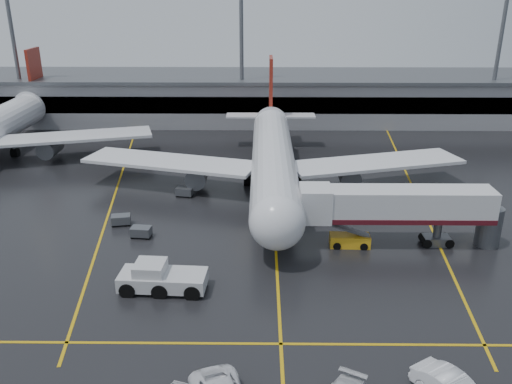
{
  "coord_description": "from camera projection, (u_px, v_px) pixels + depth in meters",
  "views": [
    {
      "loc": [
        -1.46,
        -53.66,
        24.01
      ],
      "look_at": [
        -2.0,
        -2.0,
        4.0
      ],
      "focal_mm": 37.22,
      "sensor_mm": 36.0,
      "label": 1
    }
  ],
  "objects": [
    {
      "name": "ground",
      "position": [
        274.0,
        219.0,
        58.7
      ],
      "size": [
        220.0,
        220.0,
        0.0
      ],
      "primitive_type": "plane",
      "color": "black",
      "rests_on": "ground"
    },
    {
      "name": "apron_line_centre",
      "position": [
        274.0,
        219.0,
        58.69
      ],
      "size": [
        0.25,
        90.0,
        0.02
      ],
      "primitive_type": "cube",
      "color": "gold",
      "rests_on": "ground"
    },
    {
      "name": "apron_line_stop",
      "position": [
        281.0,
        344.0,
        38.18
      ],
      "size": [
        60.0,
        0.25,
        0.02
      ],
      "primitive_type": "cube",
      "color": "gold",
      "rests_on": "ground"
    },
    {
      "name": "apron_line_left",
      "position": [
        117.0,
        187.0,
        68.21
      ],
      "size": [
        9.99,
        69.35,
        0.02
      ],
      "primitive_type": "cube",
      "rotation": [
        0.0,
        0.0,
        0.14
      ],
      "color": "gold",
      "rests_on": "ground"
    },
    {
      "name": "apron_line_right",
      "position": [
        413.0,
        188.0,
        67.84
      ],
      "size": [
        7.57,
        69.64,
        0.02
      ],
      "primitive_type": "cube",
      "rotation": [
        0.0,
        0.0,
        -0.1
      ],
      "color": "gold",
      "rests_on": "ground"
    },
    {
      "name": "terminal",
      "position": [
        269.0,
        97.0,
        101.83
      ],
      "size": [
        122.0,
        19.0,
        8.6
      ],
      "color": "gray",
      "rests_on": "ground"
    },
    {
      "name": "light_mast_left",
      "position": [
        14.0,
        45.0,
        93.07
      ],
      "size": [
        3.0,
        1.2,
        25.45
      ],
      "color": "#595B60",
      "rests_on": "ground"
    },
    {
      "name": "light_mast_mid",
      "position": [
        241.0,
        45.0,
        92.68
      ],
      "size": [
        3.0,
        1.2,
        25.45
      ],
      "color": "#595B60",
      "rests_on": "ground"
    },
    {
      "name": "light_mast_right",
      "position": [
        500.0,
        46.0,
        92.24
      ],
      "size": [
        3.0,
        1.2,
        25.45
      ],
      "color": "#595B60",
      "rests_on": "ground"
    },
    {
      "name": "main_airliner",
      "position": [
        273.0,
        157.0,
        66.22
      ],
      "size": [
        48.8,
        45.6,
        14.1
      ],
      "color": "silver",
      "rests_on": "ground"
    },
    {
      "name": "jet_bridge",
      "position": [
        398.0,
        208.0,
        51.57
      ],
      "size": [
        19.9,
        3.4,
        6.05
      ],
      "color": "silver",
      "rests_on": "ground"
    },
    {
      "name": "pushback_tractor",
      "position": [
        161.0,
        279.0,
        44.73
      ],
      "size": [
        7.47,
        3.54,
        2.61
      ],
      "color": "silver",
      "rests_on": "ground"
    },
    {
      "name": "belt_loader",
      "position": [
        350.0,
        240.0,
        52.43
      ],
      "size": [
        3.98,
        1.97,
        2.48
      ],
      "color": "gold",
      "rests_on": "ground"
    },
    {
      "name": "baggage_cart_a",
      "position": [
        141.0,
        231.0,
        54.31
      ],
      "size": [
        2.13,
        1.51,
        1.12
      ],
      "color": "#595B60",
      "rests_on": "ground"
    },
    {
      "name": "baggage_cart_b",
      "position": [
        121.0,
        219.0,
        57.11
      ],
      "size": [
        2.21,
        1.65,
        1.12
      ],
      "color": "#595B60",
      "rests_on": "ground"
    },
    {
      "name": "baggage_cart_c",
      "position": [
        185.0,
        191.0,
        64.95
      ],
      "size": [
        2.21,
        1.66,
        1.12
      ],
      "color": "#595B60",
      "rests_on": "ground"
    }
  ]
}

